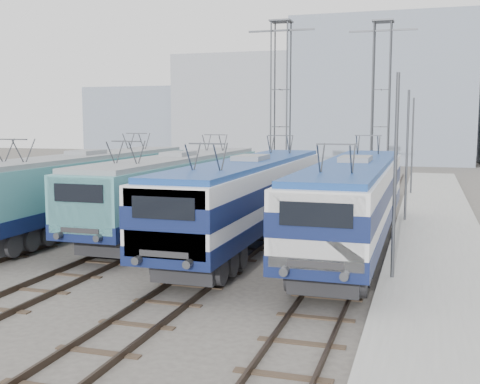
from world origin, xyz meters
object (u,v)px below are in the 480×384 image
(locomotive_far_left, at_px, (85,184))
(locomotive_far_right, at_px, (354,196))
(locomotive_center_left, at_px, (177,185))
(locomotive_center_right, at_px, (250,192))
(mast_rear, at_px, (412,148))
(catenary_tower_east, at_px, (381,102))
(mast_front, at_px, (395,181))
(catenary_tower_west, at_px, (281,102))
(mast_mid, at_px, (407,158))

(locomotive_far_left, relative_size, locomotive_far_right, 1.00)
(locomotive_center_left, relative_size, locomotive_center_right, 0.99)
(locomotive_center_left, distance_m, locomotive_far_right, 9.33)
(locomotive_center_right, height_order, mast_rear, mast_rear)
(catenary_tower_east, bearing_deg, locomotive_center_left, -120.84)
(locomotive_center_right, bearing_deg, mast_rear, 71.66)
(locomotive_far_left, xyz_separation_m, mast_rear, (15.35, 17.83, 1.21))
(catenary_tower_east, bearing_deg, mast_rear, 43.60)
(mast_front, height_order, mast_rear, same)
(locomotive_center_right, height_order, mast_front, mast_front)
(locomotive_center_left, distance_m, catenary_tower_west, 13.58)
(locomotive_center_right, height_order, catenary_tower_east, catenary_tower_east)
(mast_front, bearing_deg, locomotive_center_right, 142.69)
(locomotive_center_left, bearing_deg, locomotive_center_right, -29.12)
(catenary_tower_east, distance_m, mast_rear, 4.28)
(locomotive_center_left, xyz_separation_m, mast_front, (10.85, -7.35, 1.24))
(mast_mid, distance_m, mast_rear, 12.00)
(locomotive_center_right, xyz_separation_m, mast_front, (6.35, -4.84, 1.16))
(locomotive_far_left, bearing_deg, catenary_tower_east, 50.07)
(mast_front, bearing_deg, locomotive_far_right, 110.71)
(locomotive_center_right, xyz_separation_m, mast_rear, (6.35, 19.16, 1.16))
(catenary_tower_west, xyz_separation_m, mast_rear, (8.60, 4.00, -3.14))
(catenary_tower_west, height_order, mast_rear, catenary_tower_west)
(locomotive_far_right, height_order, mast_mid, mast_mid)
(locomotive_far_right, xyz_separation_m, catenary_tower_east, (-0.25, 17.11, 4.28))
(mast_mid, height_order, mast_rear, same)
(locomotive_far_right, bearing_deg, catenary_tower_west, 114.08)
(mast_rear, bearing_deg, locomotive_center_right, -108.34)
(locomotive_far_left, relative_size, catenary_tower_west, 1.54)
(locomotive_center_left, xyz_separation_m, mast_mid, (10.85, 4.65, 1.24))
(locomotive_center_left, height_order, mast_rear, mast_rear)
(catenary_tower_east, distance_m, mast_front, 22.32)
(locomotive_center_left, height_order, catenary_tower_east, catenary_tower_east)
(locomotive_far_right, bearing_deg, mast_mid, 75.41)
(mast_rear, bearing_deg, catenary_tower_east, -136.40)
(locomotive_center_left, bearing_deg, locomotive_far_left, -165.37)
(mast_mid, bearing_deg, locomotive_far_left, -159.21)
(locomotive_far_left, height_order, catenary_tower_west, catenary_tower_west)
(locomotive_center_right, relative_size, catenary_tower_west, 1.53)
(mast_front, xyz_separation_m, mast_rear, (0.00, 24.00, 0.00))
(catenary_tower_west, xyz_separation_m, mast_mid, (8.60, -8.00, -3.14))
(locomotive_center_right, xyz_separation_m, catenary_tower_east, (4.25, 17.16, 4.30))
(catenary_tower_east, height_order, mast_mid, catenary_tower_east)
(catenary_tower_west, height_order, mast_front, catenary_tower_west)
(mast_rear, bearing_deg, mast_mid, -90.00)
(locomotive_center_left, height_order, locomotive_center_right, locomotive_center_right)
(locomotive_center_right, relative_size, mast_front, 2.62)
(locomotive_center_right, bearing_deg, mast_front, -37.31)
(catenary_tower_east, bearing_deg, locomotive_far_right, -89.16)
(catenary_tower_west, relative_size, mast_rear, 1.71)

